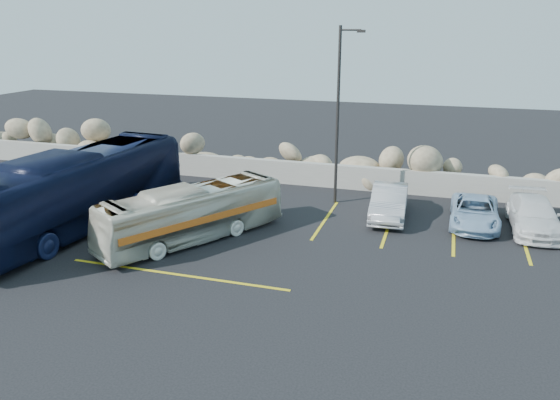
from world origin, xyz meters
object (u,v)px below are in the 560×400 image
(tour_coach, at_px, (77,190))
(car_d, at_px, (475,212))
(lamppost, at_px, (339,112))
(vintage_bus, at_px, (192,213))
(car_b, at_px, (389,202))
(car_c, at_px, (534,215))

(tour_coach, relative_size, car_d, 2.74)
(lamppost, distance_m, vintage_bus, 8.29)
(tour_coach, bearing_deg, car_d, 22.86)
(vintage_bus, bearing_deg, lamppost, 86.19)
(car_b, relative_size, car_c, 0.95)
(vintage_bus, relative_size, tour_coach, 0.67)
(lamppost, relative_size, car_d, 1.91)
(lamppost, relative_size, car_b, 1.90)
(car_b, bearing_deg, car_d, -2.12)
(car_c, bearing_deg, lamppost, 169.71)
(car_d, bearing_deg, vintage_bus, -154.09)
(tour_coach, height_order, car_b, tour_coach)
(vintage_bus, bearing_deg, tour_coach, -147.40)
(vintage_bus, xyz_separation_m, car_b, (6.98, 4.91, -0.38))
(car_b, xyz_separation_m, car_c, (5.79, 0.12, -0.05))
(lamppost, bearing_deg, car_b, -27.33)
(vintage_bus, distance_m, car_d, 11.62)
(car_b, height_order, car_c, car_b)
(tour_coach, bearing_deg, lamppost, 38.78)
(vintage_bus, relative_size, car_c, 1.74)
(vintage_bus, relative_size, car_d, 1.84)
(tour_coach, xyz_separation_m, car_d, (15.60, 5.06, -1.02))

